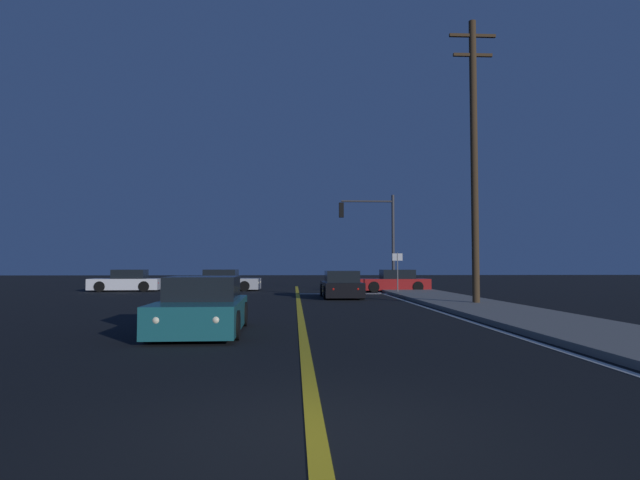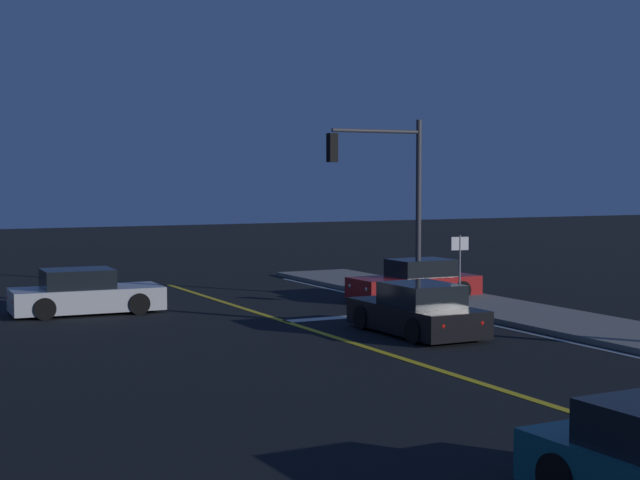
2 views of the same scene
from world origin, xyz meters
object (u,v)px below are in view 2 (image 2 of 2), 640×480
(car_side_waiting_silver, at_px, (85,294))
(car_mid_block_black, at_px, (417,312))
(car_lead_oncoming_red, at_px, (416,282))
(street_sign_corner, at_px, (460,260))
(traffic_signal_near_right, at_px, (388,182))

(car_side_waiting_silver, relative_size, car_mid_block_black, 1.07)
(car_side_waiting_silver, height_order, car_lead_oncoming_red, same)
(car_side_waiting_silver, distance_m, car_mid_block_black, 10.30)
(car_lead_oncoming_red, xyz_separation_m, street_sign_corner, (-0.40, -3.10, 0.98))
(car_side_waiting_silver, bearing_deg, street_sign_corner, 67.71)
(car_lead_oncoming_red, distance_m, street_sign_corner, 3.27)
(car_lead_oncoming_red, height_order, traffic_signal_near_right, traffic_signal_near_right)
(car_lead_oncoming_red, distance_m, traffic_signal_near_right, 3.59)
(car_side_waiting_silver, height_order, car_mid_block_black, same)
(car_lead_oncoming_red, height_order, street_sign_corner, street_sign_corner)
(street_sign_corner, bearing_deg, car_side_waiting_silver, 155.27)
(traffic_signal_near_right, bearing_deg, car_side_waiting_silver, -11.52)
(car_mid_block_black, xyz_separation_m, car_lead_oncoming_red, (3.82, 6.13, -0.00))
(traffic_signal_near_right, bearing_deg, street_sign_corner, 107.31)
(street_sign_corner, bearing_deg, car_lead_oncoming_red, 82.62)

